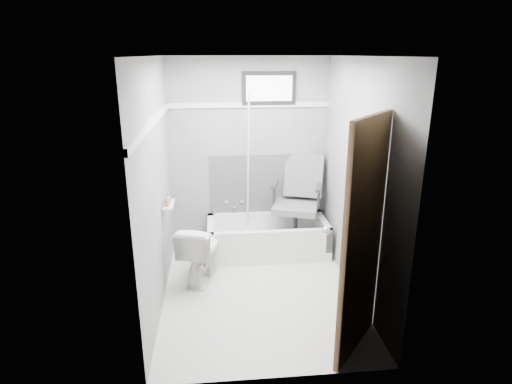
{
  "coord_description": "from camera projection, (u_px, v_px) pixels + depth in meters",
  "views": [
    {
      "loc": [
        -0.42,
        -4.01,
        2.42
      ],
      "look_at": [
        0.0,
        0.35,
        1.0
      ],
      "focal_mm": 30.0,
      "sensor_mm": 36.0,
      "label": 1
    }
  ],
  "objects": [
    {
      "name": "pole",
      "position": [
        248.0,
        171.0,
        5.26
      ],
      "size": [
        0.02,
        0.39,
        1.92
      ],
      "primitive_type": "cylinder",
      "rotation": [
        0.19,
        0.0,
        0.0
      ],
      "color": "silver",
      "rests_on": "bathtub"
    },
    {
      "name": "floor",
      "position": [
        259.0,
        291.0,
        4.58
      ],
      "size": [
        2.6,
        2.6,
        0.0
      ],
      "primitive_type": "plane",
      "color": "white",
      "rests_on": "ground"
    },
    {
      "name": "faucet",
      "position": [
        234.0,
        204.0,
        5.6
      ],
      "size": [
        0.26,
        0.1,
        0.16
      ],
      "primitive_type": null,
      "color": "silver",
      "rests_on": "wall_back"
    },
    {
      "name": "soap_bottle_a",
      "position": [
        167.0,
        201.0,
        4.42
      ],
      "size": [
        0.05,
        0.05,
        0.09
      ],
      "primitive_type": "imported",
      "rotation": [
        0.0,
        0.0,
        -0.31
      ],
      "color": "#A68053",
      "rests_on": "shelf"
    },
    {
      "name": "soap_bottle_b",
      "position": [
        168.0,
        198.0,
        4.55
      ],
      "size": [
        0.1,
        0.1,
        0.1
      ],
      "primitive_type": "imported",
      "rotation": [
        0.0,
        0.0,
        0.46
      ],
      "color": "teal",
      "rests_on": "shelf"
    },
    {
      "name": "window",
      "position": [
        269.0,
        88.0,
        5.2
      ],
      "size": [
        0.66,
        0.04,
        0.4
      ],
      "primitive_type": null,
      "color": "black",
      "rests_on": "wall_back"
    },
    {
      "name": "office_chair",
      "position": [
        296.0,
        201.0,
        5.34
      ],
      "size": [
        0.8,
        0.8,
        1.1
      ],
      "primitive_type": null,
      "rotation": [
        0.0,
        0.0,
        -0.32
      ],
      "color": "#5D5E62",
      "rests_on": "bathtub"
    },
    {
      "name": "wall_back",
      "position": [
        249.0,
        154.0,
        5.44
      ],
      "size": [
        2.0,
        0.02,
        2.4
      ],
      "primitive_type": "cube",
      "color": "slate",
      "rests_on": "floor"
    },
    {
      "name": "wall_front",
      "position": [
        279.0,
        237.0,
        2.98
      ],
      "size": [
        2.0,
        0.02,
        2.4
      ],
      "primitive_type": "cube",
      "color": "slate",
      "rests_on": "floor"
    },
    {
      "name": "toilet",
      "position": [
        201.0,
        252.0,
        4.73
      ],
      "size": [
        0.55,
        0.75,
        0.66
      ],
      "primitive_type": "imported",
      "rotation": [
        0.0,
        0.0,
        2.86
      ],
      "color": "white",
      "rests_on": "floor"
    },
    {
      "name": "trim_left",
      "position": [
        153.0,
        122.0,
        3.93
      ],
      "size": [
        0.02,
        2.6,
        0.06
      ],
      "primitive_type": "cube",
      "color": "white",
      "rests_on": "wall_left"
    },
    {
      "name": "shelf",
      "position": [
        169.0,
        205.0,
        4.51
      ],
      "size": [
        0.1,
        0.32,
        0.02
      ],
      "primitive_type": "cube",
      "color": "silver",
      "rests_on": "wall_left"
    },
    {
      "name": "backerboard",
      "position": [
        268.0,
        184.0,
        5.58
      ],
      "size": [
        1.5,
        0.02,
        0.78
      ],
      "primitive_type": "cube",
      "color": "#4C4C4F",
      "rests_on": "wall_back"
    },
    {
      "name": "door",
      "position": [
        409.0,
        256.0,
        3.15
      ],
      "size": [
        0.78,
        0.78,
        2.0
      ],
      "primitive_type": null,
      "color": "#502F1E",
      "rests_on": "floor"
    },
    {
      "name": "bathtub",
      "position": [
        267.0,
        237.0,
        5.42
      ],
      "size": [
        1.5,
        0.7,
        0.42
      ],
      "primitive_type": null,
      "color": "white",
      "rests_on": "floor"
    },
    {
      "name": "wall_left",
      "position": [
        156.0,
        187.0,
        4.12
      ],
      "size": [
        0.02,
        2.6,
        2.4
      ],
      "primitive_type": "cube",
      "color": "slate",
      "rests_on": "floor"
    },
    {
      "name": "ceiling",
      "position": [
        260.0,
        56.0,
        3.84
      ],
      "size": [
        2.6,
        2.6,
        0.0
      ],
      "primitive_type": "plane",
      "rotation": [
        3.14,
        0.0,
        0.0
      ],
      "color": "silver",
      "rests_on": "floor"
    },
    {
      "name": "wall_right",
      "position": [
        358.0,
        181.0,
        4.3
      ],
      "size": [
        0.02,
        2.6,
        2.4
      ],
      "primitive_type": "cube",
      "color": "slate",
      "rests_on": "floor"
    },
    {
      "name": "trim_back",
      "position": [
        249.0,
        105.0,
        5.24
      ],
      "size": [
        2.0,
        0.02,
        0.06
      ],
      "primitive_type": "cube",
      "color": "white",
      "rests_on": "wall_back"
    }
  ]
}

